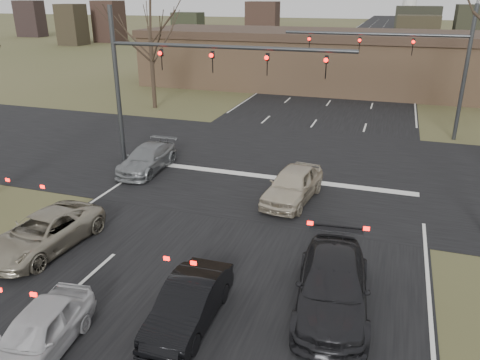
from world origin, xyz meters
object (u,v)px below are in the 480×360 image
(mast_arm_far, at_px, (417,56))
(car_black_hatch, at_px, (189,304))
(car_silver_suv, at_px, (44,232))
(mast_arm_near, at_px, (174,69))
(car_charcoal_sedan, at_px, (333,286))
(streetlight_right_far, at_px, (468,41))
(car_silver_ahead, at_px, (293,185))
(car_grey_ahead, at_px, (147,159))
(car_white_sedan, at_px, (37,334))
(building, at_px, (363,61))

(mast_arm_far, xyz_separation_m, car_black_hatch, (-5.68, -21.38, -4.39))
(car_silver_suv, bearing_deg, car_black_hatch, -13.21)
(car_silver_suv, bearing_deg, mast_arm_near, 89.70)
(car_black_hatch, xyz_separation_m, car_charcoal_sedan, (3.61, 1.95, 0.09))
(mast_arm_near, bearing_deg, streetlight_right_far, 43.89)
(car_silver_suv, bearing_deg, mast_arm_far, 62.31)
(mast_arm_far, relative_size, car_silver_suv, 2.41)
(mast_arm_near, height_order, car_charcoal_sedan, mast_arm_near)
(car_silver_suv, height_order, car_silver_ahead, car_silver_ahead)
(car_black_hatch, bearing_deg, car_silver_suv, 160.81)
(car_grey_ahead, distance_m, car_silver_ahead, 8.02)
(car_silver_suv, relative_size, car_charcoal_sedan, 0.92)
(mast_arm_near, xyz_separation_m, car_silver_suv, (-0.81, -9.27, -4.43))
(car_grey_ahead, bearing_deg, car_white_sedan, -74.35)
(building, xyz_separation_m, car_charcoal_sedan, (2.11, -34.44, -1.94))
(mast_arm_near, height_order, car_white_sedan, mast_arm_near)
(car_white_sedan, relative_size, car_silver_ahead, 0.85)
(streetlight_right_far, xyz_separation_m, car_black_hatch, (-8.82, -25.38, -4.95))
(streetlight_right_far, xyz_separation_m, car_charcoal_sedan, (-5.21, -23.44, -4.86))
(mast_arm_far, bearing_deg, building, 105.58)
(streetlight_right_far, distance_m, car_grey_ahead, 22.34)
(car_charcoal_sedan, relative_size, car_silver_ahead, 1.14)
(car_white_sedan, bearing_deg, mast_arm_near, 94.31)
(building, bearing_deg, car_silver_ahead, -91.26)
(car_charcoal_sedan, bearing_deg, car_white_sedan, -153.40)
(building, height_order, car_black_hatch, building)
(mast_arm_far, height_order, car_white_sedan, mast_arm_far)
(mast_arm_far, height_order, car_black_hatch, mast_arm_far)
(car_white_sedan, height_order, car_black_hatch, car_white_sedan)
(mast_arm_far, relative_size, streetlight_right_far, 1.11)
(car_silver_suv, xyz_separation_m, car_silver_ahead, (7.44, 6.92, 0.10))
(car_white_sedan, relative_size, car_grey_ahead, 0.85)
(car_grey_ahead, relative_size, car_silver_ahead, 1.00)
(building, xyz_separation_m, car_silver_ahead, (-0.60, -27.34, -1.92))
(mast_arm_near, xyz_separation_m, car_grey_ahead, (-1.27, -0.98, -4.44))
(mast_arm_near, xyz_separation_m, car_black_hatch, (5.73, -11.38, -4.44))
(mast_arm_near, height_order, mast_arm_far, same)
(car_silver_suv, height_order, car_charcoal_sedan, car_charcoal_sedan)
(mast_arm_near, distance_m, car_charcoal_sedan, 13.97)
(mast_arm_near, relative_size, car_silver_suv, 2.62)
(car_charcoal_sedan, bearing_deg, car_silver_suv, 173.14)
(car_silver_suv, height_order, car_grey_ahead, car_silver_suv)
(mast_arm_far, distance_m, car_white_sedan, 25.63)
(building, distance_m, streetlight_right_far, 13.53)
(streetlight_right_far, relative_size, car_charcoal_sedan, 2.00)
(streetlight_right_far, xyz_separation_m, car_silver_ahead, (-7.92, -16.34, -4.84))
(car_grey_ahead, bearing_deg, car_silver_suv, -88.40)
(building, bearing_deg, car_grey_ahead, -108.12)
(mast_arm_far, height_order, car_grey_ahead, mast_arm_far)
(car_white_sedan, distance_m, car_grey_ahead, 13.31)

